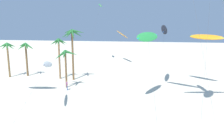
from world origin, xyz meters
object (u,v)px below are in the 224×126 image
palm_tree_1 (26,49)px  flying_kite_0 (206,37)px  flying_kite_3 (164,29)px  person_near_left (67,85)px  flying_kite_6 (148,37)px  flying_kite_10 (122,34)px  palm_tree_0 (8,49)px  flying_kite_9 (100,5)px  palm_tree_3 (66,57)px  flying_kite_2 (48,64)px  palm_tree_2 (72,38)px  palm_tree_4 (59,47)px

palm_tree_1 → flying_kite_0: flying_kite_0 is taller
flying_kite_3 → person_near_left: size_ratio=7.09×
flying_kite_6 → flying_kite_10: bearing=104.0°
palm_tree_0 → flying_kite_3: flying_kite_3 is taller
flying_kite_6 → flying_kite_10: size_ratio=1.23×
flying_kite_9 → palm_tree_1: bearing=-115.6°
palm_tree_0 → flying_kite_10: 32.92m
palm_tree_1 → flying_kite_10: (19.15, 22.18, 2.75)m
palm_tree_1 → flying_kite_3: (30.37, -1.50, 4.55)m
palm_tree_1 → flying_kite_3: 30.75m
flying_kite_3 → flying_kite_10: 26.27m
palm_tree_3 → flying_kite_10: size_ratio=0.68×
palm_tree_3 → flying_kite_3: (17.78, 5.58, 4.90)m
palm_tree_3 → flying_kite_9: size_ratio=0.37×
flying_kite_9 → person_near_left: bearing=-87.2°
flying_kite_2 → person_near_left: (-0.87, 8.10, -5.33)m
palm_tree_2 → flying_kite_9: flying_kite_9 is taller
flying_kite_0 → person_near_left: 27.62m
flying_kite_3 → flying_kite_9: bearing=125.8°
palm_tree_1 → person_near_left: 16.70m
flying_kite_2 → palm_tree_0: bearing=139.5°
palm_tree_4 → flying_kite_10: (10.50, 23.39, 1.94)m
palm_tree_1 → flying_kite_2: palm_tree_1 is taller
palm_tree_4 → flying_kite_6: (18.69, -9.40, 2.76)m
person_near_left → palm_tree_1: bearing=147.1°
flying_kite_6 → flying_kite_9: size_ratio=0.68×
palm_tree_0 → palm_tree_4: palm_tree_4 is taller
flying_kite_9 → palm_tree_2: bearing=-89.8°
palm_tree_1 → palm_tree_4: palm_tree_4 is taller
palm_tree_3 → palm_tree_2: bearing=98.2°
palm_tree_1 → palm_tree_2: 12.15m
palm_tree_2 → palm_tree_4: (-3.13, 0.19, -1.83)m
flying_kite_9 → flying_kite_10: size_ratio=1.82×
flying_kite_10 → person_near_left: bearing=-100.7°
palm_tree_2 → palm_tree_0: bearing=-178.6°
palm_tree_3 → person_near_left: bearing=-64.9°
palm_tree_2 → palm_tree_3: bearing=-81.8°
flying_kite_2 → flying_kite_9: bearing=93.4°
flying_kite_2 → flying_kite_3: bearing=43.2°
palm_tree_2 → flying_kite_6: 18.11m
palm_tree_1 → flying_kite_9: flying_kite_9 is taller
flying_kite_2 → flying_kite_3: (16.19, 15.20, 4.49)m
palm_tree_2 → flying_kite_10: (7.37, 23.58, 0.11)m
flying_kite_2 → person_near_left: 9.74m
flying_kite_2 → flying_kite_0: bearing=34.4°
palm_tree_0 → flying_kite_0: 41.68m
flying_kite_0 → flying_kite_10: (-19.11, 22.42, -0.38)m
flying_kite_2 → flying_kite_10: bearing=82.7°
flying_kite_0 → flying_kite_3: size_ratio=0.83×
flying_kite_2 → flying_kite_9: 42.87m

